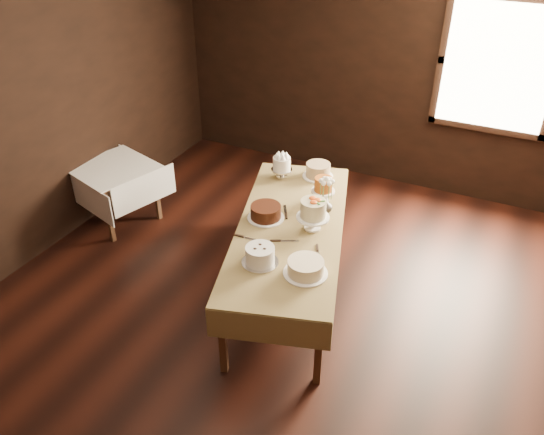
% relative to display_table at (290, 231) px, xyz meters
% --- Properties ---
extents(floor, '(5.00, 6.00, 0.01)m').
position_rel_display_table_xyz_m(floor, '(-0.04, -0.48, -0.66)').
color(floor, black).
rests_on(floor, ground).
extents(wall_back, '(5.00, 0.02, 2.80)m').
position_rel_display_table_xyz_m(wall_back, '(-0.04, 2.52, 0.74)').
color(wall_back, black).
rests_on(wall_back, ground).
extents(wall_left, '(0.02, 6.00, 2.80)m').
position_rel_display_table_xyz_m(wall_left, '(-2.54, -0.48, 0.74)').
color(wall_left, black).
rests_on(wall_left, ground).
extents(window, '(1.10, 0.05, 1.30)m').
position_rel_display_table_xyz_m(window, '(1.26, 2.46, 0.94)').
color(window, '#FFEABF').
rests_on(window, wall_back).
extents(display_table, '(1.52, 2.47, 0.71)m').
position_rel_display_table_xyz_m(display_table, '(0.00, 0.00, 0.00)').
color(display_table, '#402718').
rests_on(display_table, ground).
extents(side_table, '(0.99, 0.99, 0.66)m').
position_rel_display_table_xyz_m(side_table, '(-2.21, 0.28, -0.08)').
color(side_table, '#402718').
rests_on(side_table, ground).
extents(cake_meringue, '(0.24, 0.24, 0.23)m').
position_rel_display_table_xyz_m(cake_meringue, '(-0.45, 0.78, 0.16)').
color(cake_meringue, silver).
rests_on(cake_meringue, display_table).
extents(cake_speckled, '(0.31, 0.31, 0.15)m').
position_rel_display_table_xyz_m(cake_speckled, '(-0.12, 0.94, 0.12)').
color(cake_speckled, white).
rests_on(cake_speckled, display_table).
extents(cake_caramel, '(0.22, 0.22, 0.26)m').
position_rel_display_table_xyz_m(cake_caramel, '(0.10, 0.52, 0.16)').
color(cake_caramel, white).
rests_on(cake_caramel, display_table).
extents(cake_chocolate, '(0.38, 0.38, 0.13)m').
position_rel_display_table_xyz_m(cake_chocolate, '(-0.25, 0.02, 0.11)').
color(cake_chocolate, white).
rests_on(cake_chocolate, display_table).
extents(cake_flowers, '(0.29, 0.29, 0.29)m').
position_rel_display_table_xyz_m(cake_flowers, '(0.19, 0.04, 0.18)').
color(cake_flowers, white).
rests_on(cake_flowers, display_table).
extents(cake_swirl, '(0.30, 0.30, 0.15)m').
position_rel_display_table_xyz_m(cake_swirl, '(0.01, -0.59, 0.12)').
color(cake_swirl, silver).
rests_on(cake_swirl, display_table).
extents(cake_cream, '(0.37, 0.37, 0.12)m').
position_rel_display_table_xyz_m(cake_cream, '(0.38, -0.56, 0.11)').
color(cake_cream, white).
rests_on(cake_cream, display_table).
extents(cake_server_a, '(0.23, 0.13, 0.01)m').
position_rel_display_table_xyz_m(cake_server_a, '(0.09, -0.22, 0.06)').
color(cake_server_a, silver).
rests_on(cake_server_a, display_table).
extents(cake_server_b, '(0.12, 0.23, 0.01)m').
position_rel_display_table_xyz_m(cake_server_b, '(0.39, -0.32, 0.06)').
color(cake_server_b, silver).
rests_on(cake_server_b, display_table).
extents(cake_server_c, '(0.14, 0.22, 0.01)m').
position_rel_display_table_xyz_m(cake_server_c, '(-0.15, 0.22, 0.06)').
color(cake_server_c, silver).
rests_on(cake_server_c, display_table).
extents(cake_server_d, '(0.14, 0.22, 0.01)m').
position_rel_display_table_xyz_m(cake_server_d, '(0.15, 0.33, 0.06)').
color(cake_server_d, silver).
rests_on(cake_server_d, display_table).
extents(cake_server_e, '(0.24, 0.04, 0.01)m').
position_rel_display_table_xyz_m(cake_server_e, '(-0.20, -0.33, 0.06)').
color(cake_server_e, silver).
rests_on(cake_server_e, display_table).
extents(flower_vase, '(0.15, 0.15, 0.14)m').
position_rel_display_table_xyz_m(flower_vase, '(0.19, 0.34, 0.12)').
color(flower_vase, '#2D2823').
rests_on(flower_vase, display_table).
extents(flower_bouquet, '(0.14, 0.14, 0.20)m').
position_rel_display_table_xyz_m(flower_bouquet, '(0.19, 0.34, 0.31)').
color(flower_bouquet, white).
rests_on(flower_bouquet, flower_vase).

